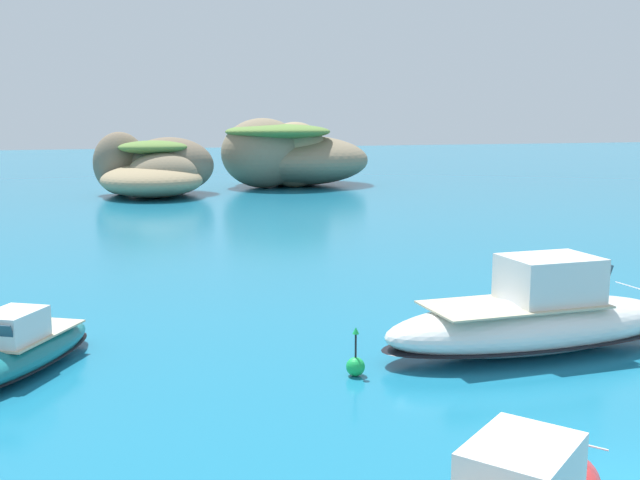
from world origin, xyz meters
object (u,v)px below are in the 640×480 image
Objects in this scene: motorboat_white at (535,320)px; channel_buoy at (356,365)px; islet_large at (288,156)px; islet_small at (156,171)px; motorboat_teal at (21,351)px.

motorboat_white is 7.26× the size of channel_buoy.
motorboat_white is (-12.07, -61.98, -2.42)m from islet_large.
motorboat_white is at bearing -101.02° from islet_large.
channel_buoy is (-2.54, -56.40, -2.14)m from islet_small.
islet_large reaches higher than channel_buoy.
islet_small is at bearing 77.41° from motorboat_teal.
channel_buoy is at bearing -22.87° from motorboat_teal.
islet_large is 63.20m from motorboat_white.
islet_small is at bearing 87.42° from channel_buoy.
motorboat_teal is at bearing 166.31° from motorboat_white.
islet_small is 56.46m from motorboat_white.
motorboat_white is 16.02m from motorboat_teal.
islet_large reaches higher than islet_small.
islet_large is 13.67× the size of channel_buoy.
islet_small is at bearing 93.89° from motorboat_white.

